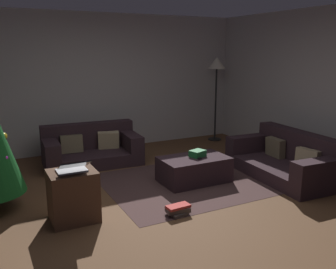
% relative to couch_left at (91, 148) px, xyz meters
% --- Properties ---
extents(ground_plane, '(6.40, 6.40, 0.00)m').
position_rel_couch_left_xyz_m(ground_plane, '(0.28, -2.24, -0.26)').
color(ground_plane, brown).
extents(rear_partition, '(6.40, 0.12, 2.60)m').
position_rel_couch_left_xyz_m(rear_partition, '(0.28, 0.90, 1.04)').
color(rear_partition, '#BCB7B2').
rests_on(rear_partition, ground_plane).
extents(couch_left, '(1.64, 0.96, 0.66)m').
position_rel_couch_left_xyz_m(couch_left, '(0.00, 0.00, 0.00)').
color(couch_left, '#2D1E23').
rests_on(couch_left, ground_plane).
extents(couch_right, '(1.04, 1.85, 0.67)m').
position_rel_couch_left_xyz_m(couch_right, '(2.54, -2.04, -0.00)').
color(couch_right, '#2D1E23').
rests_on(couch_right, ground_plane).
extents(ottoman, '(0.99, 0.61, 0.37)m').
position_rel_couch_left_xyz_m(ottoman, '(1.10, -1.60, -0.07)').
color(ottoman, '#2D1E23').
rests_on(ottoman, ground_plane).
extents(gift_box, '(0.26, 0.23, 0.10)m').
position_rel_couch_left_xyz_m(gift_box, '(1.17, -1.59, 0.16)').
color(gift_box, '#19662D').
rests_on(gift_box, ottoman).
extents(tv_remote, '(0.09, 0.17, 0.02)m').
position_rel_couch_left_xyz_m(tv_remote, '(1.11, -1.66, 0.12)').
color(tv_remote, black).
rests_on(tv_remote, ottoman).
extents(side_table, '(0.52, 0.44, 0.59)m').
position_rel_couch_left_xyz_m(side_table, '(-0.78, -2.07, 0.04)').
color(side_table, '#4C3323').
rests_on(side_table, ground_plane).
extents(laptop, '(0.33, 0.37, 0.17)m').
position_rel_couch_left_xyz_m(laptop, '(-0.78, -2.13, 0.38)').
color(laptop, silver).
rests_on(laptop, side_table).
extents(book_stack, '(0.30, 0.20, 0.12)m').
position_rel_couch_left_xyz_m(book_stack, '(0.34, -2.50, -0.19)').
color(book_stack, '#4C423D').
rests_on(book_stack, ground_plane).
extents(corner_lamp, '(0.36, 0.36, 1.77)m').
position_rel_couch_left_xyz_m(corner_lamp, '(2.85, 0.42, 1.26)').
color(corner_lamp, black).
rests_on(corner_lamp, ground_plane).
extents(area_rug, '(2.60, 2.00, 0.01)m').
position_rel_couch_left_xyz_m(area_rug, '(1.10, -1.60, -0.25)').
color(area_rug, '#422C2B').
rests_on(area_rug, ground_plane).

